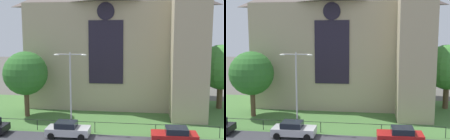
{
  "view_description": "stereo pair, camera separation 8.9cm",
  "coord_description": "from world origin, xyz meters",
  "views": [
    {
      "loc": [
        3.38,
        -24.35,
        10.04
      ],
      "look_at": [
        -0.71,
        8.0,
        5.75
      ],
      "focal_mm": 44.5,
      "sensor_mm": 36.0,
      "label": 1
    },
    {
      "loc": [
        3.47,
        -24.34,
        10.04
      ],
      "look_at": [
        -0.71,
        8.0,
        5.75
      ],
      "focal_mm": 44.5,
      "sensor_mm": 36.0,
      "label": 2
    }
  ],
  "objects": [
    {
      "name": "parked_car_silver",
      "position": [
        -4.19,
        1.04,
        0.74
      ],
      "size": [
        4.23,
        2.08,
        1.51
      ],
      "rotation": [
        0.0,
        0.0,
        0.02
      ],
      "color": "#B7B7BC",
      "rests_on": "ground"
    },
    {
      "name": "streetlamp_near",
      "position": [
        -4.21,
        2.4,
        5.22
      ],
      "size": [
        3.37,
        0.26,
        8.2
      ],
      "color": "#B2B2B7",
      "rests_on": "ground"
    },
    {
      "name": "tree_right_far",
      "position": [
        13.19,
        13.79,
        5.59
      ],
      "size": [
        5.98,
        5.98,
        8.61
      ],
      "color": "brown",
      "rests_on": "ground"
    },
    {
      "name": "grass_verge",
      "position": [
        0.0,
        8.0,
        0.0
      ],
      "size": [
        120.0,
        20.0,
        0.01
      ],
      "primitive_type": "cube",
      "color": "#477538",
      "rests_on": "ground"
    },
    {
      "name": "church_building",
      "position": [
        -1.01,
        15.68,
        10.27
      ],
      "size": [
        23.2,
        16.2,
        26.0
      ],
      "color": "tan",
      "rests_on": "ground"
    },
    {
      "name": "tree_left_near",
      "position": [
        -11.07,
        7.08,
        5.29
      ],
      "size": [
        5.27,
        5.27,
        7.95
      ],
      "color": "brown",
      "rests_on": "ground"
    },
    {
      "name": "parked_car_red",
      "position": [
        6.03,
        0.72,
        0.74
      ],
      "size": [
        4.26,
        2.15,
        1.51
      ],
      "rotation": [
        0.0,
        0.0,
        3.18
      ],
      "color": "#B21919",
      "rests_on": "ground"
    },
    {
      "name": "ground",
      "position": [
        0.0,
        10.0,
        0.0
      ],
      "size": [
        160.0,
        160.0,
        0.0
      ],
      "primitive_type": "plane",
      "color": "#56544C"
    },
    {
      "name": "iron_railing",
      "position": [
        -1.78,
        2.5,
        0.95
      ],
      "size": [
        24.59,
        0.07,
        1.13
      ],
      "color": "black",
      "rests_on": "ground"
    }
  ]
}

